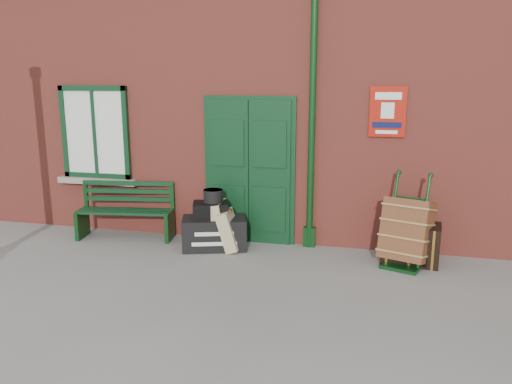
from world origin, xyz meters
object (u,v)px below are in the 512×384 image
(houdini_trunk, at_px, (214,233))
(porter_trolley, at_px, (406,231))
(bench, at_px, (126,209))
(dark_trunk, at_px, (411,243))

(houdini_trunk, bearing_deg, porter_trolley, -18.98)
(bench, xyz_separation_m, houdini_trunk, (1.54, -0.18, -0.23))
(bench, relative_size, dark_trunk, 2.04)
(porter_trolley, bearing_deg, dark_trunk, 80.45)
(bench, height_order, porter_trolley, porter_trolley)
(houdini_trunk, relative_size, dark_trunk, 1.24)
(dark_trunk, bearing_deg, porter_trolley, -111.79)
(bench, distance_m, houdini_trunk, 1.57)
(bench, bearing_deg, dark_trunk, -9.90)
(houdini_trunk, xyz_separation_m, porter_trolley, (2.76, -0.05, 0.25))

